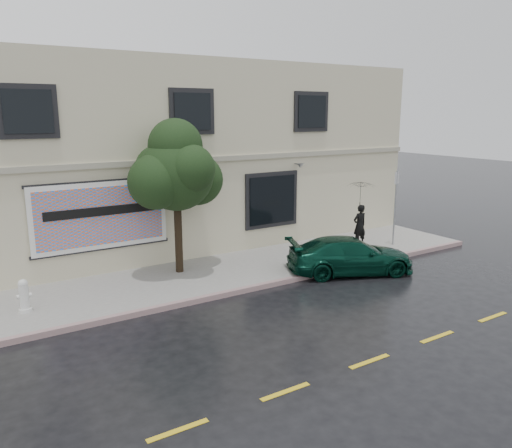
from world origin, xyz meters
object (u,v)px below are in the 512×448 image
car (350,255)px  street_tree (176,174)px  fire_hydrant (24,296)px  pedestrian (360,225)px

car → street_tree: bearing=83.6°
street_tree → fire_hydrant: bearing=-169.0°
car → pedestrian: bearing=-26.5°
street_tree → pedestrian: bearing=-6.2°
pedestrian → fire_hydrant: 11.85m
car → pedestrian: size_ratio=2.55×
car → street_tree: (-4.86, 2.72, 2.71)m
car → fire_hydrant: car is taller
car → street_tree: 6.19m
pedestrian → fire_hydrant: (-11.84, -0.15, -0.38)m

